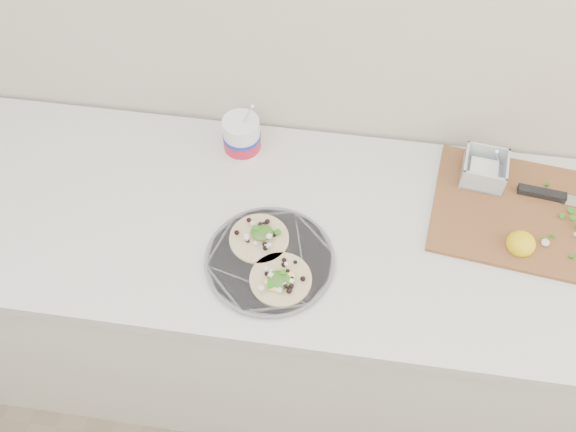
# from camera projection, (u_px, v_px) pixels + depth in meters

# --- Properties ---
(counter) EXTENTS (2.44, 0.66, 0.90)m
(counter) POSITION_uv_depth(u_px,v_px,m) (203.00, 291.00, 2.02)
(counter) COLOR white
(counter) RESTS_ON ground
(taco_plate) EXTENTS (0.32, 0.32, 0.04)m
(taco_plate) POSITION_uv_depth(u_px,v_px,m) (270.00, 258.00, 1.54)
(taco_plate) COLOR slate
(taco_plate) RESTS_ON counter
(tub) EXTENTS (0.10, 0.10, 0.23)m
(tub) POSITION_uv_depth(u_px,v_px,m) (242.00, 136.00, 1.71)
(tub) COLOR white
(tub) RESTS_ON counter
(cutboard) EXTENTS (0.55, 0.41, 0.08)m
(cutboard) POSITION_uv_depth(u_px,v_px,m) (532.00, 208.00, 1.63)
(cutboard) COLOR brown
(cutboard) RESTS_ON counter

